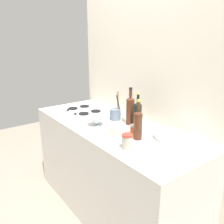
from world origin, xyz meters
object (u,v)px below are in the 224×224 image
mixing_bowl (96,121)px  wine_bottle_mid_left (130,110)px  plate_stack (170,135)px  stovetop_hob (84,111)px  wine_bottle_leftmost (138,124)px  utensil_crock (116,114)px  condiment_jar_rear (127,141)px  condiment_jar_front (133,130)px  butter_dish (118,132)px  wine_bottle_mid_right (138,114)px

mixing_bowl → wine_bottle_mid_left: bearing=60.2°
plate_stack → stovetop_hob: bearing=-169.5°
wine_bottle_leftmost → utensil_crock: bearing=162.7°
plate_stack → condiment_jar_rear: condiment_jar_rear is taller
condiment_jar_front → stovetop_hob: bearing=-179.3°
wine_bottle_mid_left → butter_dish: (0.15, -0.26, -0.10)m
plate_stack → wine_bottle_mid_left: bearing=-175.4°
stovetop_hob → condiment_jar_front: bearing=0.7°
butter_dish → condiment_jar_front: 0.13m
plate_stack → wine_bottle_mid_right: 0.34m
mixing_bowl → condiment_jar_front: size_ratio=1.79×
wine_bottle_mid_left → condiment_jar_front: size_ratio=4.00×
wine_bottle_mid_right → condiment_jar_rear: (0.26, -0.33, -0.07)m
wine_bottle_mid_right → condiment_jar_front: size_ratio=3.72×
wine_bottle_leftmost → wine_bottle_mid_left: wine_bottle_mid_left is taller
plate_stack → wine_bottle_mid_right: bearing=-171.7°
wine_bottle_mid_right → stovetop_hob: bearing=-168.4°
plate_stack → wine_bottle_mid_right: wine_bottle_mid_right is taller
butter_dish → mixing_bowl: bearing=-178.6°
mixing_bowl → wine_bottle_leftmost: bearing=11.6°
wine_bottle_mid_left → stovetop_hob: bearing=-165.1°
wine_bottle_mid_left → condiment_jar_rear: (0.37, -0.35, -0.08)m
utensil_crock → condiment_jar_rear: bearing=-30.3°
wine_bottle_leftmost → wine_bottle_mid_left: 0.34m
condiment_jar_front → utensil_crock: bearing=163.5°
plate_stack → wine_bottle_mid_right: (-0.32, -0.05, 0.10)m
mixing_bowl → utensil_crock: bearing=96.5°
wine_bottle_mid_right → condiment_jar_front: 0.18m
wine_bottle_mid_right → mixing_bowl: size_ratio=2.08×
utensil_crock → condiment_jar_front: size_ratio=3.31×
wine_bottle_mid_right → mixing_bowl: wine_bottle_mid_right is taller
mixing_bowl → condiment_jar_rear: bearing=-9.2°
condiment_jar_rear → wine_bottle_leftmost: bearing=114.6°
mixing_bowl → condiment_jar_front: 0.38m
wine_bottle_leftmost → condiment_jar_rear: bearing=-65.4°
wine_bottle_mid_right → condiment_jar_front: (0.09, -0.13, -0.08)m
stovetop_hob → butter_dish: butter_dish is taller
stovetop_hob → condiment_jar_front: size_ratio=5.46×
plate_stack → butter_dish: 0.40m
plate_stack → condiment_jar_rear: (-0.06, -0.38, 0.03)m
wine_bottle_mid_left → mixing_bowl: (-0.15, -0.26, -0.09)m
condiment_jar_rear → wine_bottle_mid_right: bearing=127.8°
condiment_jar_front → butter_dish: bearing=-115.1°
mixing_bowl → butter_dish: mixing_bowl is taller
mixing_bowl → condiment_jar_front: mixing_bowl is taller
plate_stack → wine_bottle_mid_left: (-0.43, -0.03, 0.11)m
mixing_bowl → condiment_jar_rear: size_ratio=1.39×
stovetop_hob → condiment_jar_front: condiment_jar_front is taller
condiment_jar_rear → condiment_jar_front: bearing=128.5°
wine_bottle_mid_right → utensil_crock: bearing=-177.0°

